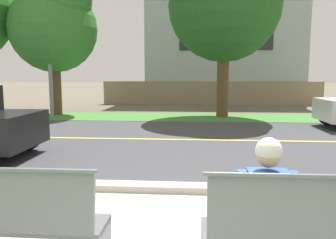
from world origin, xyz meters
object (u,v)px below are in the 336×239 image
at_px(bench_right, 305,234).
at_px(shade_tree_left, 55,22).
at_px(streetlamp, 50,27).
at_px(seated_person_blue, 264,200).
at_px(bench_left, 9,224).

xyz_separation_m(bench_right, shade_tree_left, (-6.95, 11.85, 3.60)).
bearing_deg(streetlamp, seated_person_blue, -59.13).
bearing_deg(bench_left, streetlamp, 111.08).
bearing_deg(shade_tree_left, streetlamp, -85.01).
distance_m(bench_right, seated_person_blue, 0.42).
bearing_deg(bench_right, bench_left, 180.00).
relative_size(streetlamp, shade_tree_left, 1.04).
height_order(bench_right, streetlamp, streetlamp).
height_order(bench_left, seated_person_blue, seated_person_blue).
xyz_separation_m(bench_right, seated_person_blue, (-0.31, 0.17, 0.22)).
xyz_separation_m(bench_left, bench_right, (2.58, 0.00, 0.00)).
xyz_separation_m(bench_left, seated_person_blue, (2.27, 0.17, 0.22)).
height_order(bench_right, seated_person_blue, seated_person_blue).
bearing_deg(seated_person_blue, bench_right, -28.63).
xyz_separation_m(bench_left, streetlamp, (-4.31, 11.18, 3.30)).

